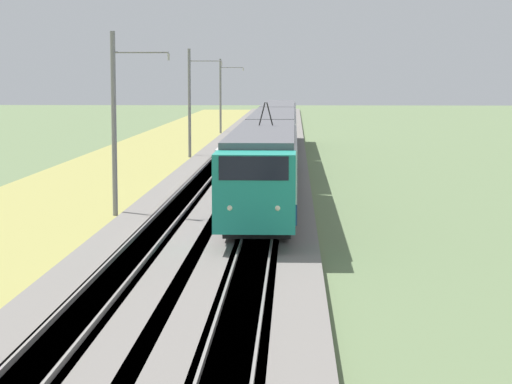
{
  "coord_description": "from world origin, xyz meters",
  "views": [
    {
      "loc": [
        -6.87,
        -5.25,
        6.2
      ],
      "look_at": [
        27.36,
        -3.93,
        2.18
      ],
      "focal_mm": 70.0,
      "sensor_mm": 36.0,
      "label": 1
    }
  ],
  "objects_px": {
    "passenger_train": "(274,136)",
    "catenary_mast_mid": "(115,122)",
    "catenary_mast_distant": "(221,95)",
    "catenary_mast_far": "(190,102)"
  },
  "relations": [
    {
      "from": "passenger_train",
      "to": "catenary_mast_mid",
      "type": "relative_size",
      "value": 7.68
    },
    {
      "from": "passenger_train",
      "to": "catenary_mast_far",
      "type": "bearing_deg",
      "value": -148.31
    },
    {
      "from": "catenary_mast_far",
      "to": "catenary_mast_distant",
      "type": "height_order",
      "value": "catenary_mast_far"
    },
    {
      "from": "passenger_train",
      "to": "catenary_mast_mid",
      "type": "bearing_deg",
      "value": -17.2
    },
    {
      "from": "catenary_mast_far",
      "to": "catenary_mast_distant",
      "type": "xyz_separation_m",
      "value": [
        31.08,
        -0.0,
        -0.12
      ]
    },
    {
      "from": "catenary_mast_far",
      "to": "catenary_mast_distant",
      "type": "bearing_deg",
      "value": -0.0
    },
    {
      "from": "catenary_mast_mid",
      "to": "catenary_mast_far",
      "type": "height_order",
      "value": "catenary_mast_far"
    },
    {
      "from": "passenger_train",
      "to": "catenary_mast_distant",
      "type": "bearing_deg",
      "value": -171.22
    },
    {
      "from": "passenger_train",
      "to": "catenary_mast_distant",
      "type": "relative_size",
      "value": 7.85
    },
    {
      "from": "passenger_train",
      "to": "catenary_mast_mid",
      "type": "distance_m",
      "value": 21.75
    }
  ]
}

